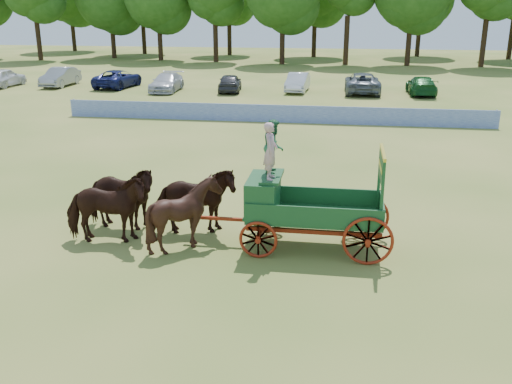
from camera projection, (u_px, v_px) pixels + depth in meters
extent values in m
plane|color=#A19048|center=(234.00, 236.00, 17.52)|extent=(160.00, 160.00, 0.00)
imported|color=black|center=(106.00, 209.00, 16.75)|extent=(2.65, 1.53, 2.11)
imported|color=black|center=(120.00, 197.00, 17.78)|extent=(2.56, 1.29, 2.11)
imported|color=black|center=(185.00, 214.00, 16.41)|extent=(1.94, 1.73, 2.11)
imported|color=black|center=(195.00, 201.00, 17.44)|extent=(2.70, 1.74, 2.11)
cube|color=maroon|center=(263.00, 226.00, 16.75)|extent=(0.12, 2.00, 0.12)
cube|color=maroon|center=(367.00, 232.00, 16.31)|extent=(0.12, 2.00, 0.12)
cube|color=maroon|center=(313.00, 232.00, 15.98)|extent=(3.80, 0.10, 0.12)
cube|color=maroon|center=(315.00, 218.00, 17.01)|extent=(3.80, 0.10, 0.12)
cube|color=maroon|center=(233.00, 219.00, 16.83)|extent=(2.80, 0.09, 0.09)
cube|color=#1B5228|center=(315.00, 216.00, 16.41)|extent=(3.80, 1.80, 0.10)
cube|color=#1B5228|center=(313.00, 217.00, 15.49)|extent=(3.80, 0.06, 0.55)
cube|color=#1B5228|center=(316.00, 196.00, 17.14)|extent=(3.80, 0.06, 0.55)
cube|color=#1B5228|center=(382.00, 209.00, 16.04)|extent=(0.06, 1.80, 0.55)
cube|color=#1B5228|center=(263.00, 195.00, 16.45)|extent=(0.85, 1.70, 1.05)
cube|color=#1B5228|center=(272.00, 177.00, 16.24)|extent=(0.55, 1.50, 0.08)
cube|color=#1B5228|center=(250.00, 201.00, 16.57)|extent=(0.10, 1.60, 0.65)
cube|color=#1B5228|center=(256.00, 211.00, 16.63)|extent=(0.55, 1.60, 0.06)
cube|color=#1B5228|center=(382.00, 196.00, 15.10)|extent=(0.08, 0.08, 1.80)
cube|color=#1B5228|center=(379.00, 179.00, 16.60)|extent=(0.08, 0.08, 1.80)
cube|color=#1B5228|center=(382.00, 166.00, 15.66)|extent=(0.07, 1.75, 0.75)
cube|color=gold|center=(383.00, 152.00, 15.54)|extent=(0.08, 1.80, 0.09)
cube|color=gold|center=(380.00, 166.00, 15.67)|extent=(0.02, 1.30, 0.12)
torus|color=maroon|center=(258.00, 240.00, 15.87)|extent=(1.09, 0.09, 1.09)
torus|color=maroon|center=(267.00, 216.00, 17.65)|extent=(1.09, 0.09, 1.09)
torus|color=maroon|center=(368.00, 241.00, 15.39)|extent=(1.39, 0.09, 1.39)
torus|color=maroon|center=(366.00, 217.00, 17.17)|extent=(1.39, 0.09, 1.39)
imported|color=#C6979E|center=(271.00, 151.00, 15.64)|extent=(0.38, 0.58, 1.59)
imported|color=#27683C|center=(274.00, 146.00, 16.31)|extent=(0.58, 0.75, 1.54)
cube|color=#1C3998|center=(274.00, 114.00, 34.39)|extent=(26.00, 0.08, 1.05)
imported|color=silver|center=(3.00, 77.00, 49.13)|extent=(1.99, 4.79, 1.62)
imported|color=gray|center=(60.00, 77.00, 49.51)|extent=(1.71, 4.87, 1.60)
imported|color=navy|center=(118.00, 79.00, 48.76)|extent=(3.06, 5.61, 1.49)
imported|color=silver|center=(167.00, 82.00, 46.57)|extent=(2.21, 5.09, 1.46)
imported|color=#333338|center=(230.00, 83.00, 46.32)|extent=(2.23, 4.49, 1.47)
imported|color=silver|center=(298.00, 82.00, 46.43)|extent=(1.82, 4.60, 1.49)
imported|color=slate|center=(362.00, 83.00, 45.63)|extent=(2.79, 5.90, 1.63)
imported|color=#144C1E|center=(421.00, 85.00, 44.89)|extent=(2.10, 4.99, 1.44)
cylinder|color=#382314|center=(39.00, 40.00, 72.35)|extent=(0.60, 0.60, 5.11)
cylinder|color=#382314|center=(113.00, 41.00, 75.41)|extent=(0.60, 0.60, 4.33)
cylinder|color=#382314|center=(160.00, 43.00, 72.33)|extent=(0.60, 0.60, 4.35)
cylinder|color=#382314|center=(216.00, 42.00, 70.30)|extent=(0.60, 0.60, 4.81)
cylinder|color=#382314|center=(282.00, 44.00, 67.45)|extent=(0.60, 0.60, 4.60)
cylinder|color=#382314|center=(346.00, 40.00, 66.78)|extent=(0.60, 0.60, 5.57)
cylinder|color=#382314|center=(408.00, 45.00, 65.76)|extent=(0.60, 0.60, 4.63)
cylinder|color=#382314|center=(484.00, 42.00, 64.35)|extent=(0.60, 0.60, 5.55)
cylinder|color=#382314|center=(73.00, 34.00, 86.65)|extent=(0.60, 0.60, 4.92)
cylinder|color=#382314|center=(144.00, 34.00, 81.69)|extent=(0.60, 0.60, 5.44)
cylinder|color=#382314|center=(229.00, 38.00, 79.80)|extent=(0.60, 0.60, 4.74)
cylinder|color=#382314|center=(314.00, 38.00, 76.76)|extent=(0.60, 0.60, 4.91)
cylinder|color=#382314|center=(418.00, 37.00, 77.53)|extent=(0.60, 0.60, 5.05)
cylinder|color=#382314|center=(511.00, 37.00, 73.36)|extent=(0.60, 0.60, 5.65)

